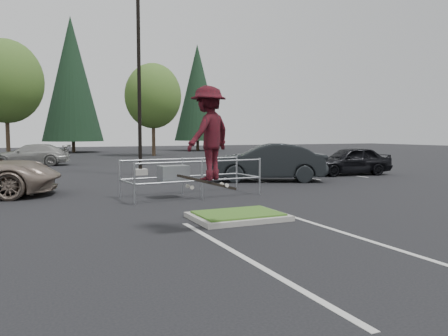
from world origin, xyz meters
name	(u,v)px	position (x,y,z in m)	size (l,w,h in m)	color
ground	(238,219)	(0.00, 0.00, 0.00)	(120.00, 120.00, 0.00)	black
grass_median	(238,216)	(0.00, 0.00, 0.08)	(2.20, 1.60, 0.16)	#A4A199
stall_lines	(129,192)	(-1.35, 6.02, 0.00)	(22.62, 17.60, 0.01)	beige
light_pole	(139,82)	(0.50, 12.00, 4.56)	(0.70, 0.60, 10.12)	#A4A199
decid_b	(6,84)	(-6.01, 30.53, 6.04)	(5.89, 5.89, 9.64)	#38281C
decid_c	(153,98)	(5.99, 29.83, 5.25)	(5.12, 5.12, 8.38)	#38281C
conif_b	(72,79)	(0.00, 40.50, 7.85)	(6.38, 6.38, 14.50)	#38281C
conif_c	(197,93)	(14.00, 39.50, 6.85)	(5.50, 5.50, 12.50)	#38281C
cart_corral	(178,173)	(-0.21, 3.96, 0.78)	(4.49, 1.94, 1.24)	gray
skateboarder	(207,134)	(-1.20, -1.00, 2.05)	(1.43, 1.28, 2.16)	black
car_r_charc	(267,162)	(4.83, 7.00, 0.81)	(1.72, 4.92, 1.62)	black
car_r_black	(350,161)	(10.00, 7.80, 0.70)	(1.66, 4.13, 1.41)	black
car_far_silver	(32,155)	(-4.34, 21.09, 0.69)	(1.93, 4.74, 1.38)	#A4A49E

